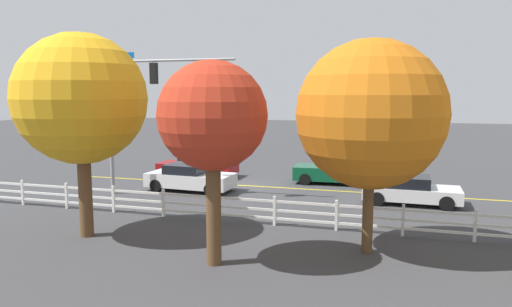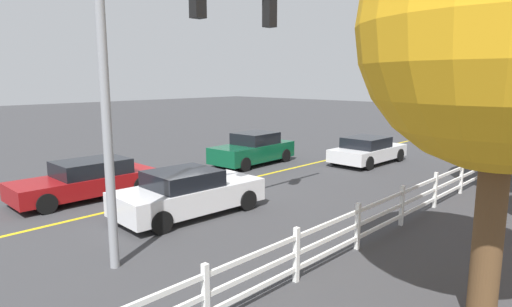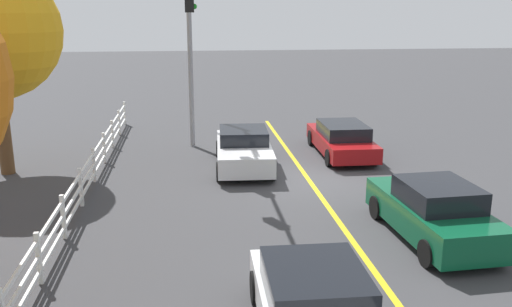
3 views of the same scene
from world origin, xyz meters
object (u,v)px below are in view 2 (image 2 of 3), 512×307
car_3 (188,193)px  tree_3 (508,26)px  car_2 (87,180)px  car_0 (368,150)px  car_1 (253,149)px

car_3 → tree_3: tree_3 is taller
car_2 → car_0: bearing=163.5°
car_0 → car_3: size_ratio=0.94×
car_2 → tree_3: (-1.01, 12.30, 4.21)m
car_0 → car_3: 10.95m
car_1 → car_3: 8.07m
car_1 → car_2: (8.24, 0.04, -0.07)m
car_0 → car_2: 12.79m
car_1 → car_3: (7.00, 4.03, -0.05)m
car_1 → car_2: bearing=-2.7°
car_2 → tree_3: size_ratio=0.67×
car_0 → car_1: car_1 is taller
car_0 → car_1: 5.55m
car_3 → car_0: bearing=3.7°
car_2 → car_3: (-1.25, 3.99, 0.03)m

